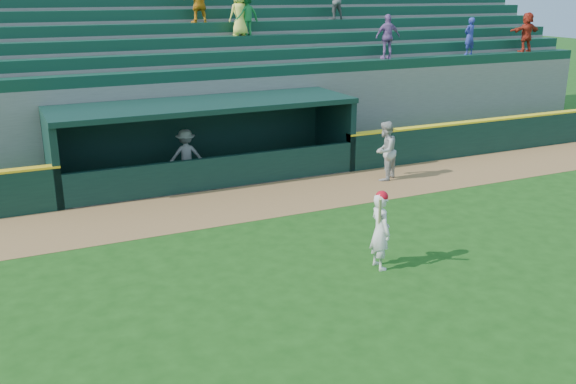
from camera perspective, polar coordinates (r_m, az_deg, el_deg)
name	(u,v)px	position (r m, az deg, el deg)	size (l,w,h in m)	color
ground	(319,270)	(13.97, 2.80, -6.90)	(120.00, 120.00, 0.00)	#164010
warning_track	(238,204)	(18.14, -4.42, -1.04)	(40.00, 3.00, 0.01)	brown
field_wall_right	(525,132)	(25.99, 20.33, 5.00)	(15.50, 0.30, 1.20)	black
wall_stripe_right	(527,116)	(25.87, 20.48, 6.35)	(15.50, 0.32, 0.06)	yellow
dugout_player_front	(385,151)	(20.37, 8.62, 3.63)	(0.91, 0.71, 1.88)	#A1A19C
dugout_player_inside	(186,155)	(20.38, -9.05, 3.26)	(1.05, 0.61, 1.63)	gray
dugout	(203,135)	(20.61, -7.60, 5.04)	(9.40, 2.80, 2.46)	slate
stands	(165,84)	(24.76, -10.90, 9.42)	(34.50, 6.25, 7.48)	slate
batter_at_plate	(380,230)	(13.86, 8.21, -3.32)	(0.56, 0.76, 1.77)	silver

